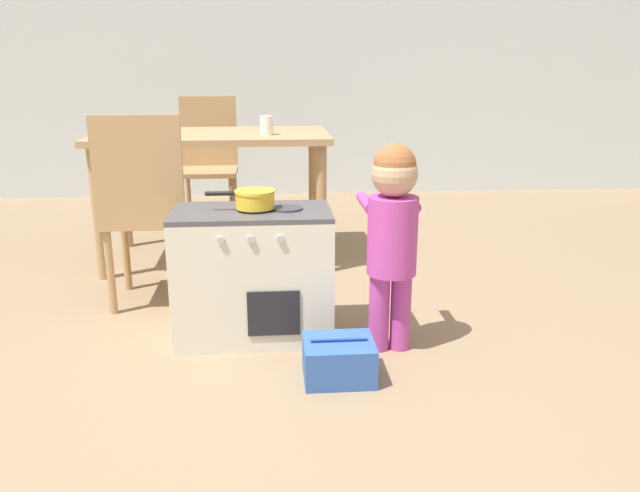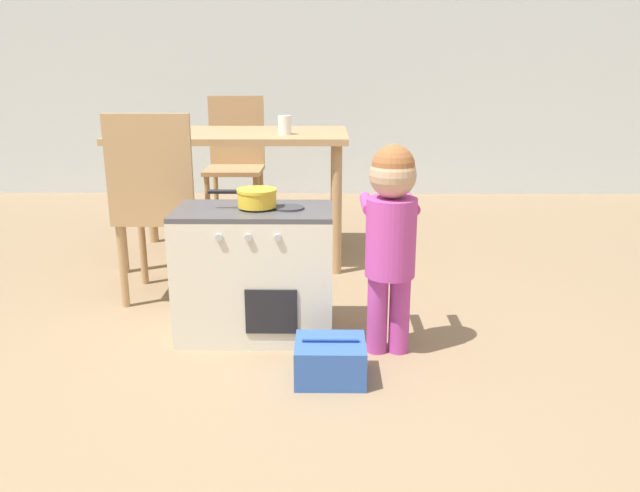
% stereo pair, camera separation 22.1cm
% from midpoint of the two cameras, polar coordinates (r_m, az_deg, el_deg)
% --- Properties ---
extents(ground_plane, '(16.00, 16.00, 0.00)m').
position_cam_midpoint_polar(ground_plane, '(2.03, -6.94, -16.67)').
color(ground_plane, '#8E7556').
extents(wall_back, '(10.00, 0.06, 2.60)m').
position_cam_midpoint_polar(wall_back, '(5.52, -5.98, 18.15)').
color(wall_back, silver).
rests_on(wall_back, ground_plane).
extents(play_kitchen, '(0.64, 0.37, 0.55)m').
position_cam_midpoint_polar(play_kitchen, '(2.60, -8.54, -2.60)').
color(play_kitchen, silver).
rests_on(play_kitchen, ground_plane).
extents(toy_pot, '(0.28, 0.16, 0.07)m').
position_cam_midpoint_polar(toy_pot, '(2.51, -8.54, 4.34)').
color(toy_pot, yellow).
rests_on(toy_pot, play_kitchen).
extents(child_figure, '(0.22, 0.34, 0.82)m').
position_cam_midpoint_polar(child_figure, '(2.38, 4.03, 2.05)').
color(child_figure, '#BC429E').
rests_on(child_figure, ground_plane).
extents(toy_basket, '(0.25, 0.22, 0.16)m').
position_cam_midpoint_polar(toy_basket, '(2.30, -1.08, -10.39)').
color(toy_basket, '#335BB2').
rests_on(toy_basket, ground_plane).
extents(dining_table, '(1.29, 0.74, 0.74)m').
position_cam_midpoint_polar(dining_table, '(3.63, -11.47, 8.62)').
color(dining_table, tan).
rests_on(dining_table, ground_plane).
extents(dining_chair_near, '(0.38, 0.38, 0.90)m').
position_cam_midpoint_polar(dining_chair_near, '(2.99, -17.71, 3.29)').
color(dining_chair_near, tan).
rests_on(dining_chair_near, ground_plane).
extents(dining_chair_far, '(0.38, 0.38, 0.90)m').
position_cam_midpoint_polar(dining_chair_far, '(4.38, -11.59, 7.60)').
color(dining_chair_far, tan).
rests_on(dining_chair_far, ground_plane).
extents(cup_on_table, '(0.07, 0.07, 0.10)m').
position_cam_midpoint_polar(cup_on_table, '(3.46, -6.77, 10.88)').
color(cup_on_table, white).
rests_on(cup_on_table, dining_table).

